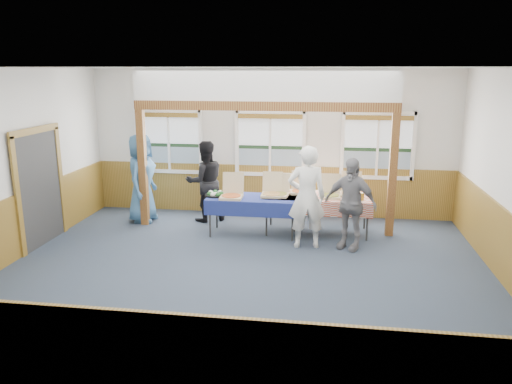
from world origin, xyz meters
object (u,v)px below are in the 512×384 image
Objects in this scene: table_left at (253,200)px; table_right at (317,198)px; woman_black at (205,181)px; woman_white at (307,197)px; person_grey at (350,204)px; man_blue at (142,178)px.

table_left is 0.84× the size of table_right.
table_right is 2.43m from woman_black.
person_grey is at bearing 173.57° from woman_white.
man_blue reaches higher than woman_black.
woman_black reaches higher than table_left.
table_left is 1.10× the size of woman_black.
person_grey is (1.84, -0.53, 0.14)m from table_left.
table_left is at bearing 117.38° from woman_black.
woman_white is at bearing -16.71° from table_left.
table_left is at bearing -170.31° from person_grey.
table_left is at bearing -36.88° from woman_white.
woman_black is at bearing -79.39° from man_blue.
person_grey is at bearing 127.90° from woman_black.
woman_black is at bearing -177.87° from person_grey.
table_left is 2.54m from man_blue.
woman_black is 3.26m from person_grey.
man_blue is 1.12× the size of person_grey.
table_left is 1.39m from woman_black.
woman_white is at bearing 120.27° from woman_black.
person_grey is (0.60, -0.83, 0.13)m from table_right.
woman_white is at bearing -106.30° from man_blue.
table_left is at bearing -101.41° from man_blue.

